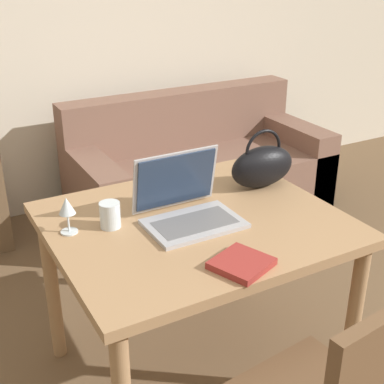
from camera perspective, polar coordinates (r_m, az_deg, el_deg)
The scene contains 8 objects.
wall_back at distance 3.75m, azimuth -14.55°, elevation 17.97°, with size 10.00×0.06×2.70m.
dining_table at distance 2.13m, azimuth 0.34°, elevation -5.26°, with size 1.10×0.95×0.77m.
couch at distance 3.77m, azimuth 0.63°, elevation 2.02°, with size 1.76×0.83×0.82m.
laptop at distance 2.06m, azimuth -0.72°, elevation -1.14°, with size 0.36×0.30×0.25m.
drinking_glass at distance 2.03m, azimuth -8.74°, elevation -2.44°, with size 0.08×0.08×0.10m.
wine_glass at distance 1.99m, azimuth -13.20°, elevation -1.71°, with size 0.06×0.06×0.14m.
handbag at distance 2.35m, azimuth 7.51°, elevation 2.80°, with size 0.31×0.13×0.26m.
book at distance 1.78m, azimuth 5.31°, elevation -7.60°, with size 0.23×0.22×0.02m.
Camera 1 is at (-0.97, -0.87, 1.73)m, focal length 50.00 mm.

